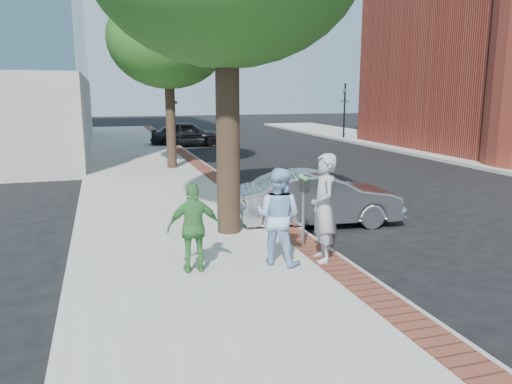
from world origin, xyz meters
name	(u,v)px	position (x,y,z in m)	size (l,w,h in m)	color
ground	(282,262)	(0.00, 0.00, 0.00)	(120.00, 120.00, 0.00)	black
sidewalk	(159,188)	(-1.50, 8.00, 0.07)	(5.00, 60.00, 0.15)	#9E9991
brick_strip	(222,182)	(0.70, 8.00, 0.15)	(0.60, 60.00, 0.01)	brown
curb	(232,184)	(1.05, 8.00, 0.07)	(0.10, 60.00, 0.15)	gray
signal_near	(172,108)	(0.90, 22.00, 2.25)	(0.70, 0.15, 3.80)	black
signal_far	(345,107)	(12.50, 22.00, 2.25)	(0.70, 0.15, 3.80)	black
tree_far	(168,39)	(-0.50, 12.00, 5.30)	(4.80, 4.80, 7.14)	black
parking_meter	(304,196)	(0.58, 0.38, 1.21)	(0.12, 0.32, 1.47)	gray
person_gray	(324,208)	(0.60, -0.54, 1.16)	(0.74, 0.48, 2.03)	#9C9BA0
person_officer	(278,216)	(-0.25, -0.43, 1.04)	(0.87, 0.68, 1.79)	#96BFE8
person_green	(194,228)	(-1.80, -0.42, 0.95)	(0.94, 0.39, 1.60)	#3C843D
sedan_silver	(318,199)	(1.80, 2.33, 0.67)	(1.42, 4.06, 1.34)	#A3A6AA
bg_car	(187,134)	(1.70, 21.31, 0.75)	(1.77, 4.40, 1.50)	black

